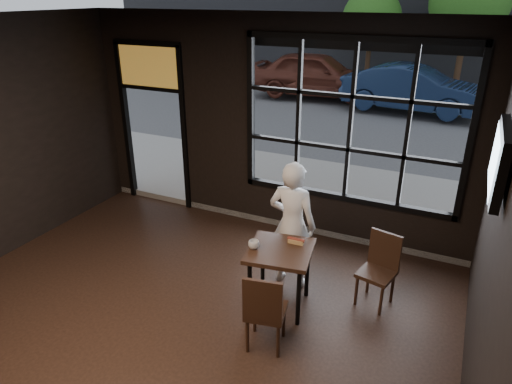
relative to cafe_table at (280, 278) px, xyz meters
The scene contains 17 objects.
floor 1.95m from the cafe_table, 120.33° to the right, with size 6.00×7.00×0.02m, color black.
ceiling 3.41m from the cafe_table, 120.33° to the right, with size 6.00×7.00×0.02m, color black.
wall_right 2.89m from the cafe_table, 39.02° to the right, with size 0.04×7.00×3.20m, color black.
window_frame 2.34m from the cafe_table, 82.76° to the left, with size 3.06×0.12×2.28m, color black.
stained_transom 4.08m from the cafe_table, 148.87° to the left, with size 1.20×0.06×0.70m, color orange.
street_asphalt 22.38m from the cafe_table, 92.47° to the left, with size 60.00×41.00×0.04m, color #545456.
cafe_table is the anchor object (origin of this frame).
chair_near 0.68m from the cafe_table, 79.16° to the right, with size 0.40×0.40×0.92m, color black.
chair_window 1.13m from the cafe_table, 27.32° to the left, with size 0.39×0.39×0.89m, color black.
man 0.67m from the cafe_table, 96.48° to the left, with size 0.60×0.39×1.64m, color white.
hotdog 0.47m from the cafe_table, 59.94° to the left, with size 0.20×0.08×0.06m, color tan, non-canonical shape.
cup 0.53m from the cafe_table, 157.79° to the right, with size 0.12×0.12×0.10m, color silver.
tv 2.63m from the cafe_table, ahead, with size 0.11×0.99×0.58m, color black.
navy_car 10.24m from the cafe_table, 89.88° to the left, with size 1.44×4.14×1.36m, color #12203C.
maroon_car 11.56m from the cafe_table, 106.55° to the left, with size 1.78×4.42×1.51m, color #552419.
tree_left 13.78m from the cafe_table, 98.82° to the left, with size 2.10×2.10×3.59m.
tree_right 13.98m from the cafe_table, 85.62° to the left, with size 2.60×2.60×4.43m.
Camera 1 is at (2.62, -2.48, 3.43)m, focal length 32.00 mm.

